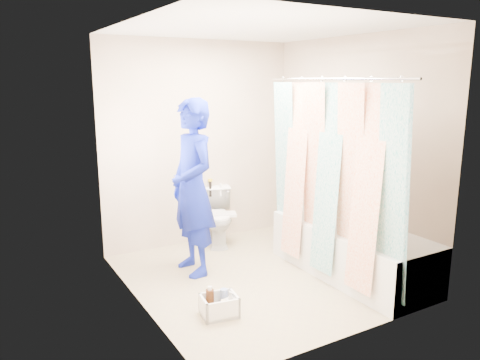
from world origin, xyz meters
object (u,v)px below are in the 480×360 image
bathtub (351,249)px  cleaning_caddy (220,306)px  plumber (193,188)px  toilet (218,217)px

bathtub → cleaning_caddy: bathtub is taller
cleaning_caddy → plumber: bearing=87.1°
toilet → cleaning_caddy: bearing=-94.8°
plumber → cleaning_caddy: plumber is taller
bathtub → cleaning_caddy: bearing=-176.9°
toilet → cleaning_caddy: toilet is taller
plumber → cleaning_caddy: 1.27m
cleaning_caddy → bathtub: bearing=12.2°
bathtub → toilet: size_ratio=2.62×
bathtub → toilet: bearing=115.9°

